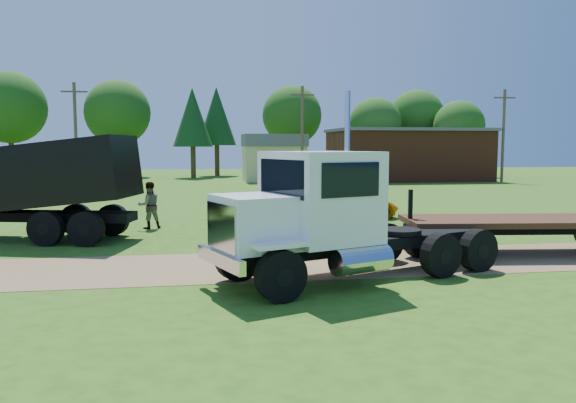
{
  "coord_description": "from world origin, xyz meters",
  "views": [
    {
      "loc": [
        -3.31,
        -16.29,
        3.54
      ],
      "look_at": [
        -0.31,
        2.98,
        1.6
      ],
      "focal_mm": 35.0,
      "sensor_mm": 36.0,
      "label": 1
    }
  ],
  "objects": [
    {
      "name": "orange_pickup",
      "position": [
        3.83,
        10.08,
        0.67
      ],
      "size": [
        5.19,
        3.12,
        1.35
      ],
      "primitive_type": "imported",
      "rotation": [
        0.0,
        0.0,
        1.76
      ],
      "color": "orange",
      "rests_on": "ground"
    },
    {
      "name": "brick_building",
      "position": [
        18.0,
        40.0,
        2.66
      ],
      "size": [
        15.4,
        10.4,
        5.3
      ],
      "color": "brown",
      "rests_on": "ground"
    },
    {
      "name": "tree_row",
      "position": [
        1.75,
        50.35,
        7.04
      ],
      "size": [
        57.43,
        14.27,
        11.65
      ],
      "color": "#322314",
      "rests_on": "ground"
    },
    {
      "name": "dirt_track",
      "position": [
        0.0,
        0.0,
        0.01
      ],
      "size": [
        120.0,
        4.2,
        0.01
      ],
      "primitive_type": "cube",
      "color": "brown",
      "rests_on": "ground"
    },
    {
      "name": "ground",
      "position": [
        0.0,
        0.0,
        0.0
      ],
      "size": [
        140.0,
        140.0,
        0.0
      ],
      "primitive_type": "plane",
      "color": "#2B5512",
      "rests_on": "ground"
    },
    {
      "name": "flatbed_trailer",
      "position": [
        7.42,
        0.48,
        0.91
      ],
      "size": [
        8.56,
        3.43,
        2.13
      ],
      "rotation": [
        0.0,
        0.0,
        -0.11
      ],
      "color": "#3E2313",
      "rests_on": "ground"
    },
    {
      "name": "utility_poles",
      "position": [
        6.0,
        35.0,
        4.71
      ],
      "size": [
        42.2,
        0.28,
        9.0
      ],
      "color": "brown",
      "rests_on": "ground"
    },
    {
      "name": "spectator_b",
      "position": [
        -5.52,
        8.18,
        1.01
      ],
      "size": [
        1.17,
        1.04,
        2.01
      ],
      "primitive_type": "imported",
      "rotation": [
        0.0,
        0.0,
        3.48
      ],
      "color": "#999999",
      "rests_on": "ground"
    },
    {
      "name": "white_semi_tractor",
      "position": [
        -0.18,
        -2.2,
        1.72
      ],
      "size": [
        8.44,
        5.3,
        5.04
      ],
      "rotation": [
        0.0,
        0.0,
        0.36
      ],
      "color": "black",
      "rests_on": "ground"
    },
    {
      "name": "black_dump_truck",
      "position": [
        -9.86,
        5.97,
        2.17
      ],
      "size": [
        9.28,
        4.69,
        3.94
      ],
      "rotation": [
        0.0,
        0.0,
        -0.24
      ],
      "color": "black",
      "rests_on": "ground"
    },
    {
      "name": "tan_shed",
      "position": [
        4.0,
        40.0,
        2.42
      ],
      "size": [
        6.2,
        5.4,
        4.7
      ],
      "color": "tan",
      "rests_on": "ground"
    },
    {
      "name": "spectator_a",
      "position": [
        -2.42,
        0.21,
        0.99
      ],
      "size": [
        0.86,
        0.83,
        1.98
      ],
      "primitive_type": "imported",
      "rotation": [
        0.0,
        0.0,
        0.71
      ],
      "color": "#999999",
      "rests_on": "ground"
    }
  ]
}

